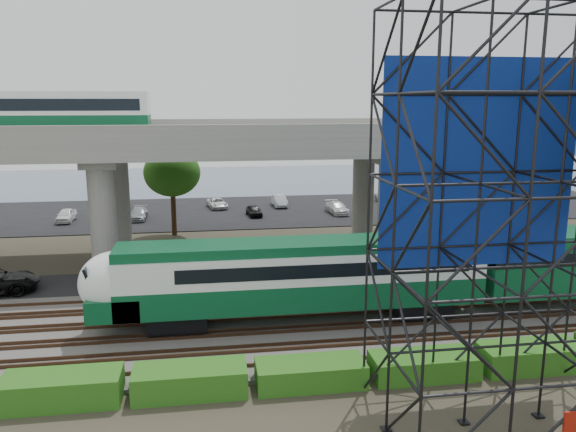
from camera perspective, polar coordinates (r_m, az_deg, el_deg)
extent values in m
plane|color=#474233|center=(28.46, -1.39, -12.80)|extent=(140.00, 140.00, 0.00)
cube|color=slate|center=(30.24, -1.87, -11.08)|extent=(90.00, 12.00, 0.20)
cube|color=black|center=(38.20, -3.36, -6.27)|extent=(90.00, 5.00, 0.08)
cube|color=black|center=(60.94, -5.36, 0.49)|extent=(90.00, 18.00, 0.08)
cube|color=#43576F|center=(82.62, -6.22, 3.39)|extent=(140.00, 40.00, 0.03)
cube|color=#472D1E|center=(25.91, -0.62, -14.71)|extent=(90.00, 0.08, 0.16)
cube|color=#472D1E|center=(27.19, -1.05, -13.37)|extent=(90.00, 0.08, 0.16)
cube|color=#472D1E|center=(27.70, -1.20, -12.89)|extent=(90.00, 0.08, 0.16)
cube|color=#472D1E|center=(29.00, -1.57, -11.72)|extent=(90.00, 0.08, 0.16)
cube|color=#472D1E|center=(29.52, -1.71, -11.29)|extent=(90.00, 0.08, 0.16)
cube|color=#472D1E|center=(30.84, -2.03, -10.26)|extent=(90.00, 0.08, 0.16)
cube|color=#472D1E|center=(31.35, -2.15, -9.88)|extent=(90.00, 0.08, 0.16)
cube|color=#472D1E|center=(32.69, -2.43, -8.96)|extent=(90.00, 0.08, 0.16)
cube|color=#472D1E|center=(33.21, -2.54, -8.62)|extent=(90.00, 0.08, 0.16)
cube|color=#472D1E|center=(34.56, -2.79, -7.80)|extent=(90.00, 0.08, 0.16)
cube|color=black|center=(29.85, -11.12, -10.14)|extent=(3.00, 2.20, 0.90)
cube|color=black|center=(31.92, 13.17, -8.78)|extent=(3.00, 2.20, 0.90)
cube|color=#0A4A28|center=(29.81, 1.47, -7.59)|extent=(19.00, 3.00, 1.40)
cube|color=white|center=(29.37, 1.49, -4.92)|extent=(19.00, 3.00, 1.50)
cube|color=#0A4A28|center=(29.10, 1.50, -3.03)|extent=(19.00, 2.60, 0.50)
cube|color=black|center=(29.54, 3.41, -4.74)|extent=(15.00, 3.06, 0.70)
ellipsoid|color=white|center=(29.48, -17.15, -6.50)|extent=(3.60, 3.00, 3.20)
cube|color=#0A4A28|center=(29.81, -17.03, -8.42)|extent=(2.60, 3.00, 1.10)
cube|color=black|center=(29.52, -19.33, -5.60)|extent=(0.48, 2.00, 1.09)
cube|color=#0A4A28|center=(34.69, 24.97, -4.20)|extent=(8.00, 3.00, 3.40)
cube|color=#9E9B93|center=(41.96, -4.18, 7.27)|extent=(80.00, 12.00, 1.20)
cube|color=#9E9B93|center=(36.16, -3.50, 8.41)|extent=(80.00, 0.50, 1.10)
cube|color=#9E9B93|center=(47.62, -4.74, 9.16)|extent=(80.00, 0.50, 1.10)
cylinder|color=#9E9B93|center=(39.60, -18.26, -0.28)|extent=(1.80, 1.80, 8.00)
cylinder|color=#9E9B93|center=(46.39, -16.85, 1.49)|extent=(1.80, 1.80, 8.00)
cube|color=#9E9B93|center=(42.47, -17.80, 5.58)|extent=(2.40, 9.00, 0.60)
cylinder|color=#9E9B93|center=(41.16, 10.32, 0.56)|extent=(1.80, 1.80, 8.00)
cylinder|color=#9E9B93|center=(47.73, 7.64, 2.16)|extent=(1.80, 1.80, 8.00)
cube|color=#9E9B93|center=(43.93, 9.03, 6.17)|extent=(2.40, 9.00, 0.60)
cylinder|color=#9E9B93|center=(55.46, 25.83, 2.41)|extent=(1.80, 1.80, 8.00)
cube|color=black|center=(42.91, -21.89, 7.84)|extent=(12.00, 2.50, 0.70)
cube|color=#0A4A28|center=(42.88, -21.97, 8.90)|extent=(12.00, 2.50, 0.90)
cube|color=white|center=(42.86, -22.08, 10.37)|extent=(12.00, 2.50, 1.30)
cube|color=black|center=(42.86, -22.09, 10.44)|extent=(11.00, 2.56, 0.80)
cube|color=white|center=(42.86, -22.17, 11.44)|extent=(12.00, 2.40, 0.30)
cube|color=navy|center=(23.53, 18.88, 4.97)|extent=(8.10, 0.08, 8.25)
cube|color=black|center=(23.83, 20.86, -18.70)|extent=(9.36, 6.36, 0.08)
cube|color=#266116|center=(24.86, -21.97, -15.99)|extent=(4.60, 1.80, 1.20)
cube|color=#266116|center=(24.19, -9.90, -16.14)|extent=(4.60, 1.80, 1.15)
cube|color=#266116|center=(24.55, 2.30, -15.67)|extent=(4.60, 1.80, 1.03)
cube|color=#266116|center=(25.88, 13.61, -14.53)|extent=(4.60, 1.80, 1.01)
cube|color=#266116|center=(28.02, 23.39, -12.97)|extent=(4.60, 1.80, 1.12)
cylinder|color=#382314|center=(42.93, 15.31, -1.40)|extent=(0.44, 0.44, 4.80)
ellipsoid|color=#266116|center=(42.35, 15.54, 2.83)|extent=(4.94, 4.94, 4.18)
cylinder|color=#382314|center=(50.68, -11.55, 0.74)|extent=(0.44, 0.44, 4.80)
ellipsoid|color=#266116|center=(50.18, -11.70, 4.33)|extent=(4.94, 4.94, 4.18)
imported|color=white|center=(59.38, -21.61, 0.07)|extent=(1.51, 3.69, 1.25)
imported|color=silver|center=(63.39, -16.75, 1.03)|extent=(1.85, 3.62, 1.14)
imported|color=#94989A|center=(58.19, -14.94, 0.23)|extent=(1.64, 3.98, 1.15)
imported|color=silver|center=(62.73, -7.21, 1.31)|extent=(2.48, 4.16, 1.08)
imported|color=black|center=(58.01, -3.48, 0.54)|extent=(1.70, 3.38, 1.10)
imported|color=#B5B9BE|center=(63.24, -0.87, 1.57)|extent=(1.51, 3.92, 1.27)
imported|color=silver|center=(59.40, 5.00, 0.84)|extent=(2.09, 4.32, 1.21)
imported|color=silver|center=(66.18, 10.30, 1.83)|extent=(2.60, 4.75, 1.26)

